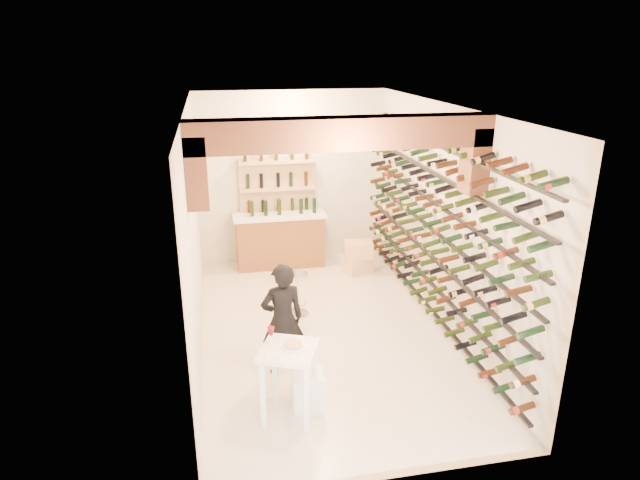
# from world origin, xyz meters

# --- Properties ---
(ground) EXTENTS (6.00, 6.00, 0.00)m
(ground) POSITION_xyz_m (0.00, 0.00, 0.00)
(ground) COLOR beige
(ground) RESTS_ON ground
(room_shell) EXTENTS (3.52, 6.02, 3.21)m
(room_shell) POSITION_xyz_m (0.00, -0.26, 2.25)
(room_shell) COLOR beige
(room_shell) RESTS_ON ground
(wine_rack) EXTENTS (0.32, 5.70, 2.56)m
(wine_rack) POSITION_xyz_m (1.53, 0.00, 1.55)
(wine_rack) COLOR black
(wine_rack) RESTS_ON ground
(back_counter) EXTENTS (1.70, 0.62, 1.29)m
(back_counter) POSITION_xyz_m (-0.30, 2.65, 0.53)
(back_counter) COLOR brown
(back_counter) RESTS_ON ground
(back_shelving) EXTENTS (1.40, 0.31, 2.73)m
(back_shelving) POSITION_xyz_m (-0.30, 2.89, 1.17)
(back_shelving) COLOR tan
(back_shelving) RESTS_ON ground
(tasting_table) EXTENTS (0.77, 0.77, 1.04)m
(tasting_table) POSITION_xyz_m (-0.77, -1.84, 0.70)
(tasting_table) COLOR white
(tasting_table) RESTS_ON ground
(white_stool) EXTENTS (0.37, 0.37, 0.44)m
(white_stool) POSITION_xyz_m (-0.55, -1.74, 0.22)
(white_stool) COLOR white
(white_stool) RESTS_ON ground
(person) EXTENTS (0.59, 0.43, 1.49)m
(person) POSITION_xyz_m (-0.73, -0.97, 0.74)
(person) COLOR black
(person) RESTS_ON ground
(chrome_barstool) EXTENTS (0.36, 0.36, 0.69)m
(chrome_barstool) POSITION_xyz_m (-0.30, 0.56, 0.40)
(chrome_barstool) COLOR silver
(chrome_barstool) RESTS_ON ground
(crate_lower) EXTENTS (0.57, 0.48, 0.29)m
(crate_lower) POSITION_xyz_m (1.05, 2.03, 0.15)
(crate_lower) COLOR #E7B47F
(crate_lower) RESTS_ON ground
(crate_upper) EXTENTS (0.55, 0.42, 0.30)m
(crate_upper) POSITION_xyz_m (1.05, 2.03, 0.44)
(crate_upper) COLOR #E7B47F
(crate_upper) RESTS_ON crate_lower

